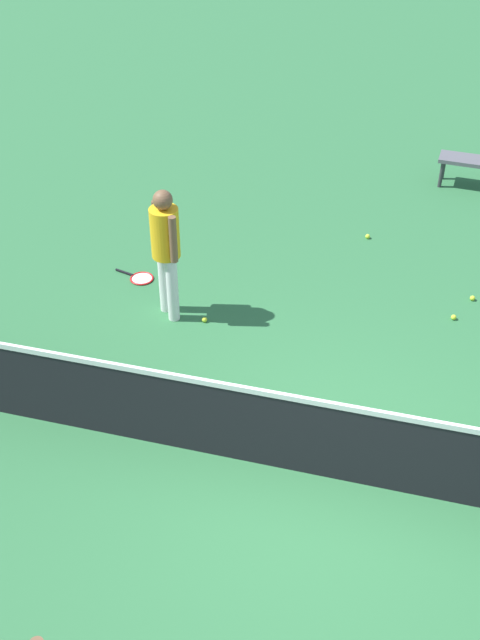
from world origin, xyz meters
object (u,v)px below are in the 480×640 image
tennis_racket_near_player (140,278)px  player_near_side (166,244)px  tennis_ball_baseline (204,320)px  tennis_ball_by_net (454,317)px  tennis_ball_stray_left (473,298)px  tennis_ball_midcourt (368,236)px

tennis_racket_near_player → player_near_side: bearing=135.3°
tennis_ball_baseline → tennis_racket_near_player: bearing=-31.9°
player_near_side → tennis_racket_near_player: player_near_side is taller
tennis_ball_baseline → player_near_side: bearing=-6.4°
tennis_ball_baseline → tennis_ball_by_net: bearing=-164.1°
player_near_side → tennis_racket_near_player: (0.64, -0.64, -1.00)m
tennis_racket_near_player → tennis_ball_baseline: (-1.11, 0.69, 0.02)m
tennis_ball_stray_left → player_near_side: bearing=19.3°
tennis_ball_by_net → tennis_ball_baseline: bearing=15.9°
tennis_ball_by_net → tennis_ball_stray_left: (-0.21, -0.48, 0.00)m
tennis_ball_midcourt → player_near_side: bearing=49.0°
player_near_side → tennis_ball_stray_left: (-3.62, -1.27, -0.98)m
player_near_side → tennis_racket_near_player: 1.35m
tennis_ball_by_net → tennis_ball_stray_left: 0.52m
tennis_racket_near_player → tennis_ball_stray_left: tennis_ball_stray_left is taller
player_near_side → tennis_ball_midcourt: bearing=-131.0°
tennis_ball_midcourt → tennis_ball_baseline: size_ratio=1.00×
tennis_ball_by_net → tennis_ball_baseline: (2.95, 0.84, 0.00)m
player_near_side → tennis_ball_stray_left: bearing=-160.7°
player_near_side → tennis_ball_midcourt: (-2.13, -2.45, -0.98)m
tennis_racket_near_player → tennis_ball_by_net: size_ratio=9.20×
tennis_racket_near_player → tennis_ball_stray_left: 4.31m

